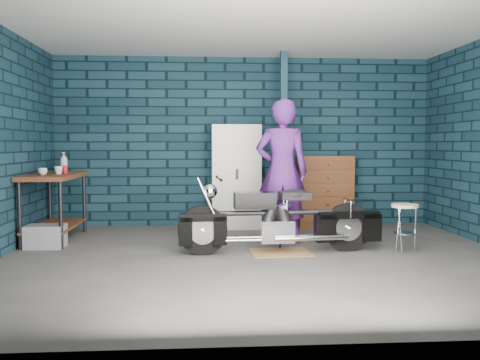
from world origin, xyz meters
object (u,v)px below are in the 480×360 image
object	(u,v)px
motorcycle	(281,215)
shop_stool	(405,228)
person	(282,172)
locker	(236,177)
tool_chest	(324,191)
workbench	(55,207)
storage_bin	(45,236)

from	to	relation	value
motorcycle	shop_stool	xyz separation A→B (m)	(1.50, -0.08, -0.17)
person	locker	size ratio (longest dim) A/B	1.18
tool_chest	shop_stool	xyz separation A→B (m)	(0.52, -1.98, -0.27)
workbench	person	bearing A→B (deg)	-7.30
workbench	locker	bearing A→B (deg)	19.60
locker	person	bearing A→B (deg)	-67.72
storage_bin	shop_stool	size ratio (longest dim) A/B	0.79
storage_bin	shop_stool	bearing A→B (deg)	-7.46
person	tool_chest	bearing A→B (deg)	-117.82
workbench	shop_stool	world-z (taller)	workbench
storage_bin	locker	distance (m)	2.95
person	locker	world-z (taller)	person
storage_bin	person	bearing A→B (deg)	2.05
motorcycle	locker	xyz separation A→B (m)	(-0.43, 1.90, 0.34)
workbench	shop_stool	bearing A→B (deg)	-13.64
shop_stool	motorcycle	bearing A→B (deg)	177.07
workbench	locker	size ratio (longest dim) A/B	0.87
motorcycle	storage_bin	world-z (taller)	motorcycle
workbench	shop_stool	xyz separation A→B (m)	(4.46, -1.08, -0.16)
person	storage_bin	size ratio (longest dim) A/B	4.08
workbench	person	xyz separation A→B (m)	(3.06, -0.39, 0.49)
motorcycle	shop_stool	world-z (taller)	motorcycle
locker	motorcycle	bearing A→B (deg)	-77.41
storage_bin	tool_chest	size ratio (longest dim) A/B	0.41
shop_stool	storage_bin	bearing A→B (deg)	172.54
shop_stool	locker	bearing A→B (deg)	134.22
locker	shop_stool	distance (m)	2.81
motorcycle	storage_bin	xyz separation A→B (m)	(-2.93, 0.50, -0.32)
storage_bin	shop_stool	xyz separation A→B (m)	(4.44, -0.58, 0.15)
person	storage_bin	distance (m)	3.14
workbench	storage_bin	bearing A→B (deg)	-87.71
locker	tool_chest	world-z (taller)	locker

